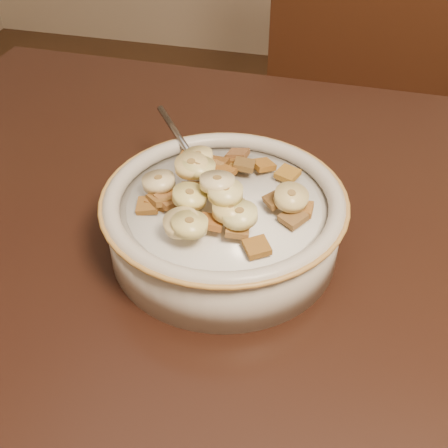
# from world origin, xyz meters

# --- Properties ---
(chair) EXTENTS (0.46, 0.46, 0.96)m
(chair) POSITION_xyz_m (-0.13, 0.74, 0.48)
(chair) COLOR #35190D
(chair) RESTS_ON floor
(cereal_bowl) EXTENTS (0.22, 0.22, 0.05)m
(cereal_bowl) POSITION_xyz_m (-0.23, 0.06, 0.78)
(cereal_bowl) COLOR #B4B1AB
(cereal_bowl) RESTS_ON table
(milk) EXTENTS (0.18, 0.18, 0.00)m
(milk) POSITION_xyz_m (-0.23, 0.06, 0.80)
(milk) COLOR silver
(milk) RESTS_ON cereal_bowl
(spoon) EXTENTS (0.06, 0.07, 0.01)m
(spoon) POSITION_xyz_m (-0.25, 0.09, 0.81)
(spoon) COLOR #939498
(spoon) RESTS_ON cereal_bowl
(cereal_square_0) EXTENTS (0.02, 0.02, 0.01)m
(cereal_square_0) POSITION_xyz_m (-0.16, 0.06, 0.81)
(cereal_square_0) COLOR olive
(cereal_square_0) RESTS_ON milk
(cereal_square_1) EXTENTS (0.02, 0.02, 0.01)m
(cereal_square_1) POSITION_xyz_m (-0.26, 0.05, 0.82)
(cereal_square_1) COLOR brown
(cereal_square_1) RESTS_ON milk
(cereal_square_2) EXTENTS (0.03, 0.03, 0.01)m
(cereal_square_2) POSITION_xyz_m (-0.16, 0.05, 0.81)
(cereal_square_2) COLOR brown
(cereal_square_2) RESTS_ON milk
(cereal_square_3) EXTENTS (0.02, 0.02, 0.01)m
(cereal_square_3) POSITION_xyz_m (-0.29, 0.04, 0.81)
(cereal_square_3) COLOR brown
(cereal_square_3) RESTS_ON milk
(cereal_square_4) EXTENTS (0.03, 0.03, 0.01)m
(cereal_square_4) POSITION_xyz_m (-0.19, 0.00, 0.81)
(cereal_square_4) COLOR #9A5C1D
(cereal_square_4) RESTS_ON milk
(cereal_square_5) EXTENTS (0.02, 0.02, 0.01)m
(cereal_square_5) POSITION_xyz_m (-0.24, 0.06, 0.83)
(cereal_square_5) COLOR brown
(cereal_square_5) RESTS_ON milk
(cereal_square_6) EXTENTS (0.03, 0.03, 0.01)m
(cereal_square_6) POSITION_xyz_m (-0.20, 0.12, 0.81)
(cereal_square_6) COLOR #935619
(cereal_square_6) RESTS_ON milk
(cereal_square_7) EXTENTS (0.03, 0.03, 0.01)m
(cereal_square_7) POSITION_xyz_m (-0.27, 0.13, 0.81)
(cereal_square_7) COLOR brown
(cereal_square_7) RESTS_ON milk
(cereal_square_8) EXTENTS (0.02, 0.02, 0.01)m
(cereal_square_8) POSITION_xyz_m (-0.24, 0.13, 0.81)
(cereal_square_8) COLOR brown
(cereal_square_8) RESTS_ON milk
(cereal_square_9) EXTENTS (0.02, 0.02, 0.01)m
(cereal_square_9) POSITION_xyz_m (-0.21, 0.01, 0.82)
(cereal_square_9) COLOR olive
(cereal_square_9) RESTS_ON milk
(cereal_square_10) EXTENTS (0.02, 0.02, 0.01)m
(cereal_square_10) POSITION_xyz_m (-0.28, 0.12, 0.81)
(cereal_square_10) COLOR brown
(cereal_square_10) RESTS_ON milk
(cereal_square_11) EXTENTS (0.03, 0.03, 0.01)m
(cereal_square_11) POSITION_xyz_m (-0.28, 0.04, 0.81)
(cereal_square_11) COLOR brown
(cereal_square_11) RESTS_ON milk
(cereal_square_12) EXTENTS (0.02, 0.02, 0.01)m
(cereal_square_12) POSITION_xyz_m (-0.25, 0.10, 0.82)
(cereal_square_12) COLOR olive
(cereal_square_12) RESTS_ON milk
(cereal_square_13) EXTENTS (0.03, 0.03, 0.01)m
(cereal_square_13) POSITION_xyz_m (-0.28, 0.04, 0.81)
(cereal_square_13) COLOR brown
(cereal_square_13) RESTS_ON milk
(cereal_square_14) EXTENTS (0.02, 0.02, 0.01)m
(cereal_square_14) POSITION_xyz_m (-0.29, 0.03, 0.81)
(cereal_square_14) COLOR brown
(cereal_square_14) RESTS_ON milk
(cereal_square_15) EXTENTS (0.03, 0.03, 0.01)m
(cereal_square_15) POSITION_xyz_m (-0.23, 0.12, 0.81)
(cereal_square_15) COLOR brown
(cereal_square_15) RESTS_ON milk
(cereal_square_16) EXTENTS (0.02, 0.02, 0.01)m
(cereal_square_16) POSITION_xyz_m (-0.25, 0.11, 0.81)
(cereal_square_16) COLOR brown
(cereal_square_16) RESTS_ON milk
(cereal_square_17) EXTENTS (0.03, 0.03, 0.01)m
(cereal_square_17) POSITION_xyz_m (-0.29, 0.05, 0.81)
(cereal_square_17) COLOR brown
(cereal_square_17) RESTS_ON milk
(cereal_square_18) EXTENTS (0.02, 0.02, 0.01)m
(cereal_square_18) POSITION_xyz_m (-0.24, 0.09, 0.82)
(cereal_square_18) COLOR brown
(cereal_square_18) RESTS_ON milk
(cereal_square_19) EXTENTS (0.02, 0.02, 0.01)m
(cereal_square_19) POSITION_xyz_m (-0.23, 0.13, 0.81)
(cereal_square_19) COLOR brown
(cereal_square_19) RESTS_ON milk
(cereal_square_20) EXTENTS (0.02, 0.02, 0.01)m
(cereal_square_20) POSITION_xyz_m (-0.22, 0.04, 0.82)
(cereal_square_20) COLOR brown
(cereal_square_20) RESTS_ON milk
(cereal_square_21) EXTENTS (0.02, 0.02, 0.01)m
(cereal_square_21) POSITION_xyz_m (-0.22, 0.11, 0.82)
(cereal_square_21) COLOR brown
(cereal_square_21) RESTS_ON milk
(cereal_square_22) EXTENTS (0.02, 0.02, 0.01)m
(cereal_square_22) POSITION_xyz_m (-0.23, 0.02, 0.82)
(cereal_square_22) COLOR brown
(cereal_square_22) RESTS_ON milk
(cereal_square_23) EXTENTS (0.03, 0.03, 0.01)m
(cereal_square_23) POSITION_xyz_m (-0.18, 0.11, 0.81)
(cereal_square_23) COLOR #895D1C
(cereal_square_23) RESTS_ON milk
(cereal_square_24) EXTENTS (0.03, 0.03, 0.01)m
(cereal_square_24) POSITION_xyz_m (-0.18, 0.06, 0.82)
(cereal_square_24) COLOR brown
(cereal_square_24) RESTS_ON milk
(banana_slice_0) EXTENTS (0.04, 0.04, 0.01)m
(banana_slice_0) POSITION_xyz_m (-0.29, 0.06, 0.82)
(banana_slice_0) COLOR beige
(banana_slice_0) RESTS_ON milk
(banana_slice_1) EXTENTS (0.04, 0.04, 0.01)m
(banana_slice_1) POSITION_xyz_m (-0.26, 0.07, 0.83)
(banana_slice_1) COLOR #F0E37C
(banana_slice_1) RESTS_ON milk
(banana_slice_2) EXTENTS (0.04, 0.04, 0.01)m
(banana_slice_2) POSITION_xyz_m (-0.26, 0.07, 0.83)
(banana_slice_2) COLOR #FED47C
(banana_slice_2) RESTS_ON milk
(banana_slice_3) EXTENTS (0.04, 0.04, 0.01)m
(banana_slice_3) POSITION_xyz_m (-0.27, 0.10, 0.82)
(banana_slice_3) COLOR #F6D386
(banana_slice_3) RESTS_ON milk
(banana_slice_4) EXTENTS (0.04, 0.04, 0.01)m
(banana_slice_4) POSITION_xyz_m (-0.20, 0.02, 0.83)
(banana_slice_4) COLOR #FBF1A0
(banana_slice_4) RESTS_ON milk
(banana_slice_5) EXTENTS (0.04, 0.04, 0.01)m
(banana_slice_5) POSITION_xyz_m (-0.24, -0.00, 0.83)
(banana_slice_5) COLOR #E9D583
(banana_slice_5) RESTS_ON milk
(banana_slice_6) EXTENTS (0.04, 0.04, 0.02)m
(banana_slice_6) POSITION_xyz_m (-0.25, 0.03, 0.83)
(banana_slice_6) COLOR #DDCE7B
(banana_slice_6) RESTS_ON milk
(banana_slice_7) EXTENTS (0.03, 0.03, 0.02)m
(banana_slice_7) POSITION_xyz_m (-0.17, 0.06, 0.82)
(banana_slice_7) COLOR #E8D286
(banana_slice_7) RESTS_ON milk
(banana_slice_8) EXTENTS (0.04, 0.04, 0.01)m
(banana_slice_8) POSITION_xyz_m (-0.23, 0.04, 0.84)
(banana_slice_8) COLOR beige
(banana_slice_8) RESTS_ON milk
(banana_slice_9) EXTENTS (0.04, 0.04, 0.01)m
(banana_slice_9) POSITION_xyz_m (-0.21, 0.02, 0.83)
(banana_slice_9) COLOR #F1DE7A
(banana_slice_9) RESTS_ON milk
(banana_slice_10) EXTENTS (0.04, 0.04, 0.01)m
(banana_slice_10) POSITION_xyz_m (-0.25, 0.00, 0.82)
(banana_slice_10) COLOR beige
(banana_slice_10) RESTS_ON milk
(banana_slice_11) EXTENTS (0.04, 0.04, 0.01)m
(banana_slice_11) POSITION_xyz_m (-0.22, 0.04, 0.84)
(banana_slice_11) COLOR #E7DF8A
(banana_slice_11) RESTS_ON milk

